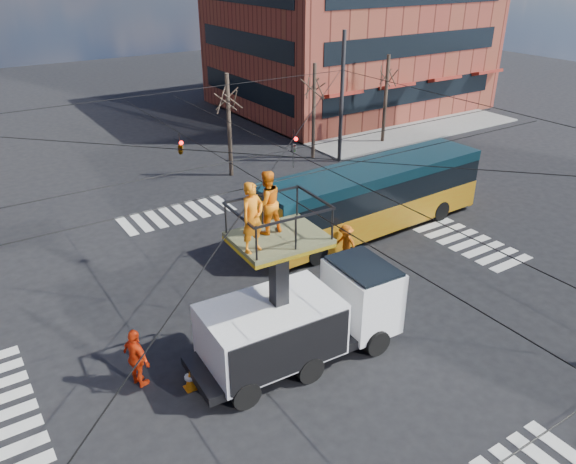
{
  "coord_description": "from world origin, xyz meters",
  "views": [
    {
      "loc": [
        -9.47,
        -14.96,
        11.83
      ],
      "look_at": [
        1.01,
        1.13,
        2.37
      ],
      "focal_mm": 35.0,
      "sensor_mm": 36.0,
      "label": 1
    }
  ],
  "objects_px": {
    "traffic_cone": "(190,380)",
    "flagger": "(346,244)",
    "worker_ground": "(137,358)",
    "utility_truck": "(301,302)",
    "city_bus": "(372,196)"
  },
  "relations": [
    {
      "from": "utility_truck",
      "to": "traffic_cone",
      "type": "xyz_separation_m",
      "value": [
        -3.66,
        0.54,
        -1.79
      ]
    },
    {
      "from": "city_bus",
      "to": "worker_ground",
      "type": "distance_m",
      "value": 13.81
    },
    {
      "from": "city_bus",
      "to": "flagger",
      "type": "bearing_deg",
      "value": -150.46
    },
    {
      "from": "flagger",
      "to": "traffic_cone",
      "type": "bearing_deg",
      "value": -78.86
    },
    {
      "from": "traffic_cone",
      "to": "flagger",
      "type": "height_order",
      "value": "flagger"
    },
    {
      "from": "utility_truck",
      "to": "worker_ground",
      "type": "bearing_deg",
      "value": 165.0
    },
    {
      "from": "city_bus",
      "to": "utility_truck",
      "type": "bearing_deg",
      "value": -145.59
    },
    {
      "from": "utility_truck",
      "to": "city_bus",
      "type": "xyz_separation_m",
      "value": [
        8.15,
        6.03,
        -0.39
      ]
    },
    {
      "from": "traffic_cone",
      "to": "worker_ground",
      "type": "bearing_deg",
      "value": 140.42
    },
    {
      "from": "traffic_cone",
      "to": "flagger",
      "type": "bearing_deg",
      "value": 22.51
    },
    {
      "from": "city_bus",
      "to": "traffic_cone",
      "type": "bearing_deg",
      "value": -157.16
    },
    {
      "from": "utility_truck",
      "to": "city_bus",
      "type": "distance_m",
      "value": 10.15
    },
    {
      "from": "utility_truck",
      "to": "traffic_cone",
      "type": "bearing_deg",
      "value": 174.26
    },
    {
      "from": "traffic_cone",
      "to": "worker_ground",
      "type": "xyz_separation_m",
      "value": [
        -1.23,
        1.01,
        0.67
      ]
    },
    {
      "from": "city_bus",
      "to": "flagger",
      "type": "height_order",
      "value": "city_bus"
    }
  ]
}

